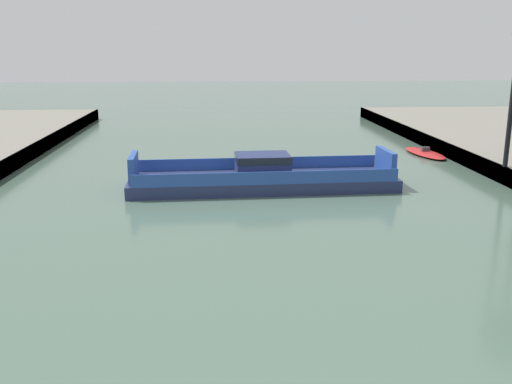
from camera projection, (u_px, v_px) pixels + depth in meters
chain_ferry at (262, 177)px, 51.60m from camera, size 24.05×7.57×3.30m
moored_boat_mid_right at (425, 153)px, 67.51m from camera, size 3.85×8.57×0.98m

